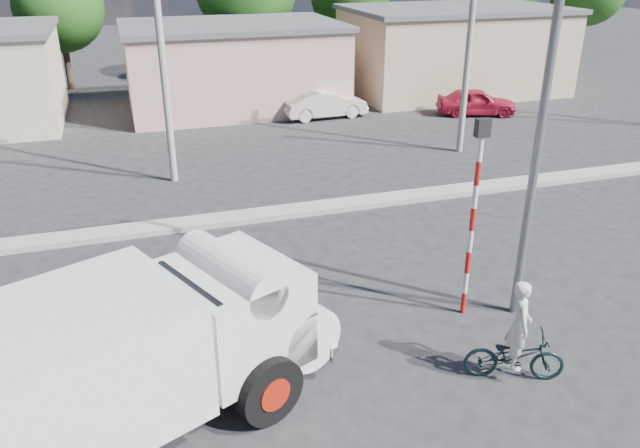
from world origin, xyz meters
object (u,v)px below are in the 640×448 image
object	(u,v)px
cyclist	(517,338)
traffic_pole	(474,204)
bicycle	(514,356)
truck	(135,354)
streetlight	(539,87)
car_red	(476,102)
car_cream	(324,104)

from	to	relation	value
cyclist	traffic_pole	distance (m)	2.87
cyclist	bicycle	bearing A→B (deg)	0.00
truck	cyclist	distance (m)	6.68
truck	streetlight	size ratio (longest dim) A/B	0.78
bicycle	car_red	size ratio (longest dim) A/B	0.50
truck	traffic_pole	size ratio (longest dim) A/B	1.62
truck	bicycle	size ratio (longest dim) A/B	3.87
truck	car_cream	world-z (taller)	truck
car_red	streetlight	xyz separation A→B (m)	(-8.44, -15.67, 4.34)
bicycle	cyclist	size ratio (longest dim) A/B	1.04
truck	bicycle	world-z (taller)	truck
cyclist	car_cream	world-z (taller)	cyclist
cyclist	traffic_pole	bearing A→B (deg)	16.09
car_cream	car_red	distance (m)	7.20
bicycle	streetlight	distance (m)	5.05
traffic_pole	streetlight	size ratio (longest dim) A/B	0.48
bicycle	traffic_pole	distance (m)	3.13
bicycle	traffic_pole	bearing A→B (deg)	16.09
traffic_pole	streetlight	xyz separation A→B (m)	(0.94, -0.30, 2.37)
truck	car_red	bearing A→B (deg)	22.65
truck	bicycle	xyz separation A→B (m)	(6.62, -0.68, -1.05)
cyclist	car_cream	bearing A→B (deg)	14.91
streetlight	traffic_pole	bearing A→B (deg)	162.27
car_cream	traffic_pole	bearing A→B (deg)	168.41
bicycle	car_cream	xyz separation A→B (m)	(2.64, 19.35, 0.17)
cyclist	streetlight	distance (m)	4.70
car_cream	truck	bearing A→B (deg)	149.97
bicycle	traffic_pole	xyz separation A→B (m)	(0.26, 2.29, 2.12)
traffic_pole	streetlight	world-z (taller)	streetlight
cyclist	streetlight	xyz separation A→B (m)	(1.20, 1.99, 4.09)
cyclist	streetlight	size ratio (longest dim) A/B	0.19
car_red	streetlight	bearing A→B (deg)	170.80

